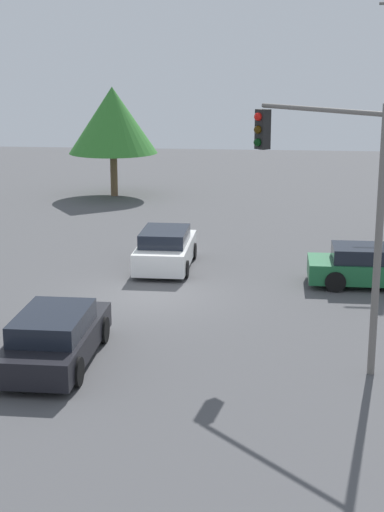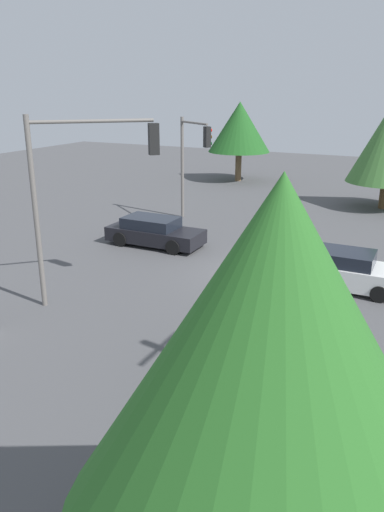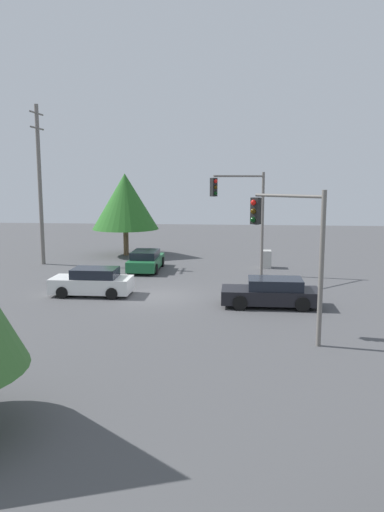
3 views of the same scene
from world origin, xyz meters
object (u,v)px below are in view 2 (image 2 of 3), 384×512
Objects in this scene: sedan_white at (345,270)px; traffic_signal_main at (83,176)px; sedan_dark at (154,232)px; traffic_signal_cross at (192,152)px; sedan_green at (238,347)px.

traffic_signal_main is at bearing -56.96° from sedan_white.
sedan_dark is 5.88m from traffic_signal_cross.
sedan_white reaches higher than sedan_green.
traffic_signal_cross reaches higher than sedan_white.
sedan_white is 9.36m from sedan_dark.
sedan_white is at bearing 2.59° from traffic_signal_cross.
sedan_green is 7.76m from traffic_signal_main.
traffic_signal_main is 11.70m from traffic_signal_cross.
sedan_green is 0.97× the size of sedan_dark.
traffic_signal_main is at bearing -45.68° from traffic_signal_cross.
traffic_signal_main is 1.13× the size of traffic_signal_cross.
sedan_dark is at bearing -49.54° from traffic_signal_cross.
sedan_white is 10.22m from traffic_signal_main.
traffic_signal_cross reaches higher than sedan_green.
traffic_signal_main is (-5.18, 7.96, 3.76)m from sedan_white.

